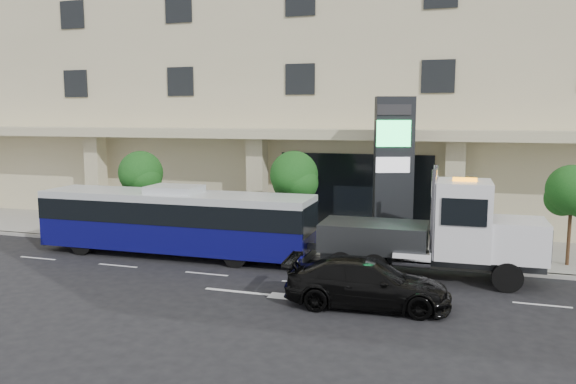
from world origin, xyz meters
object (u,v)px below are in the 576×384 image
object	(u,v)px
tow_truck	(440,233)
signage_pylon	(393,173)
city_bus	(175,220)
black_sedan	(367,283)

from	to	relation	value
tow_truck	signage_pylon	world-z (taller)	signage_pylon
city_bus	tow_truck	distance (m)	11.17
black_sedan	signage_pylon	bearing A→B (deg)	-3.27
tow_truck	signage_pylon	xyz separation A→B (m)	(-2.18, 3.45, 1.85)
city_bus	tow_truck	size ratio (longest dim) A/B	1.32
black_sedan	signage_pylon	size ratio (longest dim) A/B	0.78
tow_truck	black_sedan	size ratio (longest dim) A/B	1.75
signage_pylon	city_bus	bearing A→B (deg)	-178.85
tow_truck	black_sedan	bearing A→B (deg)	-118.84
tow_truck	signage_pylon	bearing A→B (deg)	121.32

